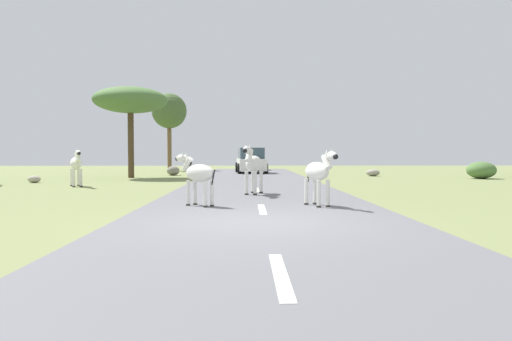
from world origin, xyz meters
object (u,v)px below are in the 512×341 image
Objects in this scene: zebra_1 at (76,164)px; rock_1 at (34,179)px; tree_0 at (169,112)px; bush_0 at (481,170)px; zebra_3 at (319,172)px; car_1 at (251,161)px; zebra_2 at (198,174)px; zebra_0 at (253,165)px; rock_2 at (373,173)px; rock_3 at (173,171)px; car_0 at (249,160)px; tree_2 at (130,101)px.

rock_1 is (-2.96, 2.65, -0.79)m from zebra_1.
tree_0 is 23.57m from bush_0.
car_1 reaches higher than zebra_3.
zebra_2 is at bearing 100.27° from zebra_1.
zebra_0 is 17.14m from car_1.
zebra_2 is at bearing -118.56° from rock_2.
car_1 is at bearing -41.55° from tree_0.
rock_3 is at bearing -54.25° from zebra_0.
zebra_3 is 0.33× the size of car_0.
zebra_1 is 11.95m from zebra_3.
car_1 is 14.51m from rock_1.
car_0 reaches higher than zebra_2.
rock_1 is at bearing -172.24° from bush_0.
zebra_3 is 0.28× the size of tree_2.
tree_2 is at bearing 52.21° from rock_1.
zebra_1 is 0.25× the size of tree_0.
tree_2 is 6.19× the size of rock_2.
bush_0 is (12.76, 10.19, -0.55)m from zebra_0.
car_0 reaches higher than rock_1.
zebra_3 is at bearing 111.63° from zebra_1.
zebra_2 is 16.22m from tree_2.
zebra_0 reaches higher than zebra_3.
tree_0 is at bearing 146.41° from bush_0.
zebra_0 is 1.07× the size of bush_0.
zebra_3 reaches higher than zebra_2.
zebra_3 is at bearing 131.66° from zebra_0.
zebra_1 is at bearing -103.66° from rock_3.
tree_0 reaches higher than car_0.
zebra_3 is at bearing -109.61° from rock_2.
zebra_3 is 28.01m from tree_0.
zebra_0 is 2.84× the size of rock_1.
car_1 is at bearing 36.15° from zebra_2.
rock_1 is (-3.48, -4.49, -4.22)m from tree_2.
tree_0 is at bearing -57.08° from zebra_0.
zebra_3 is 15.94m from rock_1.
rock_3 is (-6.51, 18.00, -0.61)m from zebra_3.
rock_2 is at bearing -130.12° from zebra_3.
rock_1 is (-10.31, 7.04, -0.86)m from zebra_0.
rock_3 is at bearing 53.97° from rock_1.
rock_2 is at bearing 149.59° from bush_0.
rock_2 is (14.93, 8.85, -0.74)m from zebra_1.
rock_1 is (-8.85, 10.41, -0.70)m from zebra_2.
zebra_3 is at bearing -60.70° from tree_2.
car_1 reaches higher than bush_0.
rock_2 is at bearing -34.71° from tree_0.
zebra_3 reaches higher than rock_1.
zebra_1 is 20.94m from bush_0.
zebra_0 is 8.56m from zebra_1.
tree_2 reaches higher than rock_1.
rock_1 is (-10.30, -16.01, -0.68)m from car_0.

